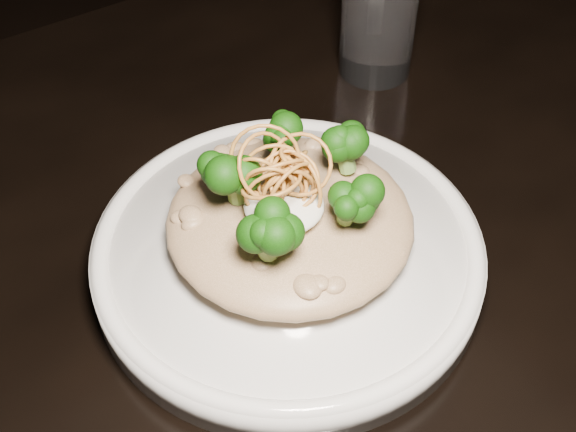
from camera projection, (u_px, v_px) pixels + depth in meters
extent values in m
cube|color=black|center=(386.00, 255.00, 0.60)|extent=(1.10, 0.80, 0.04)
cylinder|color=black|center=(481.00, 152.00, 1.24)|extent=(0.05, 0.05, 0.71)
cylinder|color=silver|center=(288.00, 257.00, 0.55)|extent=(0.27, 0.27, 0.03)
ellipsoid|color=brown|center=(290.00, 221.00, 0.53)|extent=(0.17, 0.17, 0.04)
ellipsoid|color=silver|center=(284.00, 205.00, 0.51)|extent=(0.05, 0.05, 0.01)
cylinder|color=silver|center=(379.00, 15.00, 0.69)|extent=(0.08, 0.08, 0.11)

